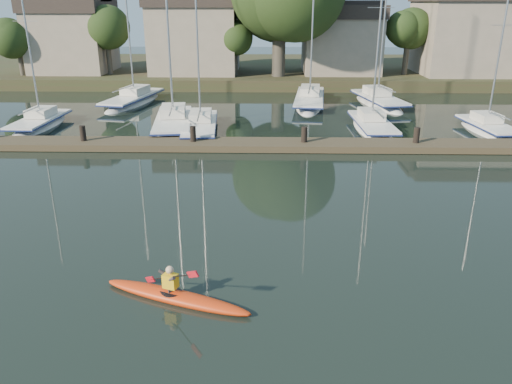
{
  "coord_description": "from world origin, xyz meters",
  "views": [
    {
      "loc": [
        1.01,
        -12.17,
        7.43
      ],
      "look_at": [
        0.63,
        4.17,
        1.2
      ],
      "focal_mm": 35.0,
      "sensor_mm": 36.0,
      "label": 1
    }
  ],
  "objects_px": {
    "kayak": "(175,295)",
    "sailboat_4": "(487,135)",
    "dock": "(249,145)",
    "sailboat_3": "(371,133)",
    "sailboat_0": "(41,130)",
    "sailboat_7": "(378,107)",
    "sailboat_5": "(134,106)",
    "sailboat_2": "(201,133)",
    "sailboat_6": "(309,106)",
    "sailboat_1": "(174,131)"
  },
  "relations": [
    {
      "from": "kayak",
      "to": "dock",
      "type": "distance_m",
      "value": 14.89
    },
    {
      "from": "dock",
      "to": "sailboat_3",
      "type": "relative_size",
      "value": 2.74
    },
    {
      "from": "sailboat_0",
      "to": "sailboat_3",
      "type": "distance_m",
      "value": 21.01
    },
    {
      "from": "sailboat_0",
      "to": "sailboat_7",
      "type": "bearing_deg",
      "value": 20.46
    },
    {
      "from": "sailboat_0",
      "to": "sailboat_7",
      "type": "relative_size",
      "value": 0.81
    },
    {
      "from": "sailboat_5",
      "to": "sailboat_6",
      "type": "distance_m",
      "value": 13.83
    },
    {
      "from": "kayak",
      "to": "dock",
      "type": "xyz_separation_m",
      "value": [
        1.4,
        14.83,
        0.04
      ]
    },
    {
      "from": "sailboat_1",
      "to": "sailboat_7",
      "type": "relative_size",
      "value": 1.08
    },
    {
      "from": "dock",
      "to": "sailboat_5",
      "type": "bearing_deg",
      "value": 126.93
    },
    {
      "from": "sailboat_1",
      "to": "sailboat_4",
      "type": "height_order",
      "value": "sailboat_1"
    },
    {
      "from": "sailboat_4",
      "to": "kayak",
      "type": "bearing_deg",
      "value": -135.81
    },
    {
      "from": "sailboat_0",
      "to": "sailboat_1",
      "type": "relative_size",
      "value": 0.75
    },
    {
      "from": "sailboat_6",
      "to": "sailboat_3",
      "type": "bearing_deg",
      "value": -63.05
    },
    {
      "from": "sailboat_1",
      "to": "sailboat_5",
      "type": "height_order",
      "value": "sailboat_5"
    },
    {
      "from": "sailboat_3",
      "to": "sailboat_4",
      "type": "height_order",
      "value": "sailboat_3"
    },
    {
      "from": "sailboat_7",
      "to": "sailboat_3",
      "type": "bearing_deg",
      "value": -114.65
    },
    {
      "from": "dock",
      "to": "sailboat_0",
      "type": "relative_size",
      "value": 3.05
    },
    {
      "from": "sailboat_7",
      "to": "dock",
      "type": "bearing_deg",
      "value": -137.66
    },
    {
      "from": "sailboat_0",
      "to": "sailboat_5",
      "type": "relative_size",
      "value": 0.73
    },
    {
      "from": "sailboat_3",
      "to": "sailboat_7",
      "type": "bearing_deg",
      "value": 74.29
    },
    {
      "from": "sailboat_3",
      "to": "sailboat_6",
      "type": "relative_size",
      "value": 0.75
    },
    {
      "from": "sailboat_1",
      "to": "sailboat_6",
      "type": "height_order",
      "value": "sailboat_6"
    },
    {
      "from": "dock",
      "to": "sailboat_3",
      "type": "height_order",
      "value": "sailboat_3"
    },
    {
      "from": "sailboat_3",
      "to": "sailboat_5",
      "type": "xyz_separation_m",
      "value": [
        -17.05,
        8.32,
        -0.01
      ]
    },
    {
      "from": "dock",
      "to": "sailboat_0",
      "type": "height_order",
      "value": "sailboat_0"
    },
    {
      "from": "sailboat_4",
      "to": "sailboat_7",
      "type": "height_order",
      "value": "sailboat_7"
    },
    {
      "from": "sailboat_0",
      "to": "dock",
      "type": "bearing_deg",
      "value": -17.69
    },
    {
      "from": "sailboat_3",
      "to": "sailboat_7",
      "type": "relative_size",
      "value": 0.91
    },
    {
      "from": "sailboat_4",
      "to": "sailboat_7",
      "type": "relative_size",
      "value": 0.79
    },
    {
      "from": "sailboat_4",
      "to": "sailboat_2",
      "type": "bearing_deg",
      "value": 174.7
    },
    {
      "from": "sailboat_3",
      "to": "sailboat_1",
      "type": "bearing_deg",
      "value": 177.44
    },
    {
      "from": "kayak",
      "to": "sailboat_2",
      "type": "height_order",
      "value": "sailboat_2"
    },
    {
      "from": "sailboat_2",
      "to": "sailboat_7",
      "type": "xyz_separation_m",
      "value": [
        12.72,
        8.75,
        -0.03
      ]
    },
    {
      "from": "sailboat_0",
      "to": "sailboat_3",
      "type": "bearing_deg",
      "value": 0.61
    },
    {
      "from": "sailboat_6",
      "to": "dock",
      "type": "bearing_deg",
      "value": -102.3
    },
    {
      "from": "sailboat_0",
      "to": "sailboat_4",
      "type": "bearing_deg",
      "value": 0.0
    },
    {
      "from": "kayak",
      "to": "sailboat_3",
      "type": "bearing_deg",
      "value": 85.65
    },
    {
      "from": "sailboat_0",
      "to": "sailboat_2",
      "type": "height_order",
      "value": "sailboat_2"
    },
    {
      "from": "sailboat_1",
      "to": "sailboat_4",
      "type": "relative_size",
      "value": 1.37
    },
    {
      "from": "sailboat_0",
      "to": "sailboat_2",
      "type": "distance_m",
      "value": 10.42
    },
    {
      "from": "kayak",
      "to": "sailboat_4",
      "type": "relative_size",
      "value": 0.39
    },
    {
      "from": "sailboat_2",
      "to": "sailboat_7",
      "type": "relative_size",
      "value": 1.02
    },
    {
      "from": "sailboat_5",
      "to": "sailboat_6",
      "type": "bearing_deg",
      "value": 11.74
    },
    {
      "from": "dock",
      "to": "sailboat_7",
      "type": "height_order",
      "value": "sailboat_7"
    },
    {
      "from": "kayak",
      "to": "sailboat_6",
      "type": "bearing_deg",
      "value": 98.94
    },
    {
      "from": "sailboat_6",
      "to": "sailboat_1",
      "type": "bearing_deg",
      "value": -132.0
    },
    {
      "from": "sailboat_0",
      "to": "sailboat_7",
      "type": "distance_m",
      "value": 24.43
    },
    {
      "from": "kayak",
      "to": "sailboat_0",
      "type": "relative_size",
      "value": 0.38
    },
    {
      "from": "sailboat_6",
      "to": "sailboat_7",
      "type": "relative_size",
      "value": 1.21
    },
    {
      "from": "sailboat_0",
      "to": "sailboat_1",
      "type": "xyz_separation_m",
      "value": [
        8.57,
        -0.09,
        -0.02
      ]
    }
  ]
}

